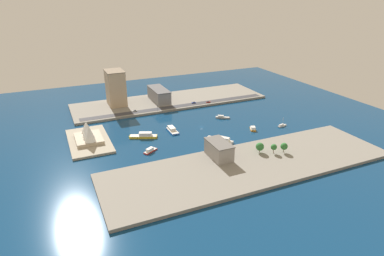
# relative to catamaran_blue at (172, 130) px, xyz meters

# --- Properties ---
(ground_plane) EXTENTS (440.00, 440.00, 0.00)m
(ground_plane) POSITION_rel_catamaran_blue_xyz_m (-1.44, -31.99, -1.60)
(ground_plane) COLOR navy
(quay_west) EXTENTS (70.00, 240.00, 2.51)m
(quay_west) POSITION_rel_catamaran_blue_xyz_m (-92.62, -31.99, -0.34)
(quay_west) COLOR gray
(quay_west) RESTS_ON ground_plane
(quay_east) EXTENTS (70.00, 240.00, 2.51)m
(quay_east) POSITION_rel_catamaran_blue_xyz_m (89.74, -31.99, -0.34)
(quay_east) COLOR gray
(quay_east) RESTS_ON ground_plane
(peninsula_point) EXTENTS (67.40, 36.19, 2.00)m
(peninsula_point) POSITION_rel_catamaran_blue_xyz_m (8.11, 79.84, -0.60)
(peninsula_point) COLOR #A89E89
(peninsula_point) RESTS_ON ground_plane
(road_strip) EXTENTS (10.02, 228.00, 0.15)m
(road_strip) POSITION_rel_catamaran_blue_xyz_m (63.05, -31.99, 0.98)
(road_strip) COLOR #38383D
(road_strip) RESTS_ON quay_east
(catamaran_blue) EXTENTS (20.47, 7.58, 4.10)m
(catamaran_blue) POSITION_rel_catamaran_blue_xyz_m (0.00, 0.00, 0.00)
(catamaran_blue) COLOR blue
(catamaran_blue) RESTS_ON ground_plane
(ferry_yellow_fast) EXTENTS (16.37, 26.99, 5.33)m
(ferry_yellow_fast) POSITION_rel_catamaran_blue_xyz_m (-3.46, 30.25, 0.37)
(ferry_yellow_fast) COLOR yellow
(ferry_yellow_fast) RESTS_ON ground_plane
(ferry_white_commuter) EXTENTS (24.66, 20.55, 5.19)m
(ferry_white_commuter) POSITION_rel_catamaran_blue_xyz_m (-41.59, -32.54, 0.15)
(ferry_white_commuter) COLOR silver
(ferry_white_commuter) RESTS_ON ground_plane
(water_taxi_orange) EXTENTS (11.40, 8.78, 3.75)m
(water_taxi_orange) POSITION_rel_catamaran_blue_xyz_m (-30.02, -76.02, -0.09)
(water_taxi_orange) COLOR orange
(water_taxi_orange) RESTS_ON ground_plane
(yacht_sleek_gray) EXTENTS (11.06, 14.91, 3.38)m
(yacht_sleek_gray) POSITION_rel_catamaran_blue_xyz_m (11.63, -63.74, -0.31)
(yacht_sleek_gray) COLOR #999EA3
(yacht_sleek_gray) RESTS_ON ground_plane
(sailboat_small_white) EXTENTS (4.04, 11.58, 10.00)m
(sailboat_small_white) POSITION_rel_catamaran_blue_xyz_m (-34.67, -108.99, -0.51)
(sailboat_small_white) COLOR white
(sailboat_small_white) RESTS_ON ground_plane
(tugboat_red) EXTENTS (10.70, 13.87, 3.74)m
(tugboat_red) POSITION_rel_catamaran_blue_xyz_m (-35.16, 33.92, -0.16)
(tugboat_red) COLOR red
(tugboat_red) RESTS_ON ground_plane
(apartment_midrise_tan) EXTENTS (28.79, 20.63, 41.74)m
(apartment_midrise_tan) POSITION_rel_catamaran_blue_xyz_m (99.63, 33.41, 21.81)
(apartment_midrise_tan) COLOR tan
(apartment_midrise_tan) RESTS_ON quay_east
(carpark_squat_concrete) EXTENTS (27.48, 14.85, 13.68)m
(carpark_squat_concrete) POSITION_rel_catamaran_blue_xyz_m (-72.57, -13.68, 7.78)
(carpark_squat_concrete) COLOR gray
(carpark_squat_concrete) RESTS_ON quay_west
(warehouse_low_gray) EXTENTS (44.94, 17.54, 15.74)m
(warehouse_low_gray) POSITION_rel_catamaran_blue_xyz_m (92.81, -18.10, 8.81)
(warehouse_low_gray) COLOR gray
(warehouse_low_gray) RESTS_ON quay_east
(pickup_red) EXTENTS (2.06, 5.01, 1.62)m
(pickup_red) POSITION_rel_catamaran_blue_xyz_m (60.72, -70.99, 1.86)
(pickup_red) COLOR black
(pickup_red) RESTS_ON road_strip
(hatchback_blue) EXTENTS (2.09, 5.10, 1.58)m
(hatchback_blue) POSITION_rel_catamaran_blue_xyz_m (65.72, -53.53, 1.84)
(hatchback_blue) COLOR black
(hatchback_blue) RESTS_ON road_strip
(van_white) EXTENTS (2.16, 5.08, 1.56)m
(van_white) POSITION_rel_catamaran_blue_xyz_m (65.78, 20.56, 1.82)
(van_white) COLOR black
(van_white) RESTS_ON road_strip
(traffic_light_waterfront) EXTENTS (0.36, 0.36, 6.50)m
(traffic_light_waterfront) POSITION_rel_catamaran_blue_xyz_m (56.70, -3.76, 5.25)
(traffic_light_waterfront) COLOR black
(traffic_light_waterfront) RESTS_ON quay_east
(opera_landmark) EXTENTS (35.41, 23.87, 17.91)m
(opera_landmark) POSITION_rel_catamaran_blue_xyz_m (7.50, 79.84, 7.64)
(opera_landmark) COLOR #BCAD93
(opera_landmark) RESTS_ON peninsula_point
(park_tree_cluster) EXTENTS (15.04, 25.28, 8.78)m
(park_tree_cluster) POSITION_rel_catamaran_blue_xyz_m (-82.95, -57.87, 6.36)
(park_tree_cluster) COLOR brown
(park_tree_cluster) RESTS_ON quay_west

